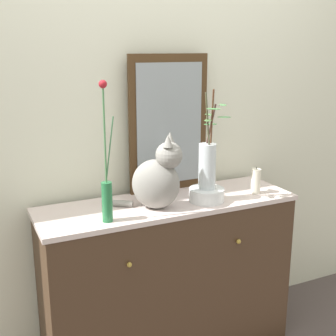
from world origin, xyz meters
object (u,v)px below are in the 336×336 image
at_px(cat_sitting, 158,178).
at_px(vase_slim_green, 107,188).
at_px(vase_glass_clear, 208,163).
at_px(candle_pillar, 256,181).
at_px(mirror_leaning, 169,124).
at_px(bowl_porcelain, 206,195).
at_px(sideboard, 168,278).

height_order(cat_sitting, vase_slim_green, vase_slim_green).
bearing_deg(vase_glass_clear, vase_slim_green, -174.59).
bearing_deg(vase_slim_green, candle_pillar, 3.34).
xyz_separation_m(mirror_leaning, bowl_porcelain, (0.09, -0.27, -0.34)).
bearing_deg(bowl_porcelain, vase_slim_green, -174.52).
height_order(mirror_leaning, vase_glass_clear, mirror_leaning).
bearing_deg(vase_glass_clear, bowl_porcelain, 162.40).
bearing_deg(bowl_porcelain, candle_pillar, -0.53).
relative_size(bowl_porcelain, vase_glass_clear, 0.36).
distance_m(cat_sitting, bowl_porcelain, 0.30).
xyz_separation_m(mirror_leaning, vase_glass_clear, (0.09, -0.27, -0.17)).
xyz_separation_m(cat_sitting, vase_slim_green, (-0.28, -0.06, 0.00)).
height_order(vase_glass_clear, candle_pillar, vase_glass_clear).
distance_m(sideboard, vase_glass_clear, 0.68).
xyz_separation_m(cat_sitting, bowl_porcelain, (0.27, -0.01, -0.12)).
bearing_deg(cat_sitting, sideboard, 39.08).
xyz_separation_m(vase_slim_green, vase_glass_clear, (0.55, 0.05, 0.05)).
xyz_separation_m(mirror_leaning, vase_slim_green, (-0.46, -0.32, -0.21)).
height_order(mirror_leaning, bowl_porcelain, mirror_leaning).
bearing_deg(cat_sitting, candle_pillar, -0.93).
bearing_deg(bowl_porcelain, mirror_leaning, 108.87).
bearing_deg(candle_pillar, vase_glass_clear, 179.57).
relative_size(sideboard, vase_slim_green, 2.12).
height_order(cat_sitting, bowl_porcelain, cat_sitting).
bearing_deg(mirror_leaning, cat_sitting, -124.74).
distance_m(mirror_leaning, bowl_porcelain, 0.44).
relative_size(sideboard, mirror_leaning, 1.83).
relative_size(vase_slim_green, vase_glass_clear, 1.25).
distance_m(bowl_porcelain, candle_pillar, 0.31).
relative_size(bowl_porcelain, candle_pillar, 1.23).
bearing_deg(bowl_porcelain, vase_glass_clear, -17.60).
distance_m(sideboard, cat_sitting, 0.61).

